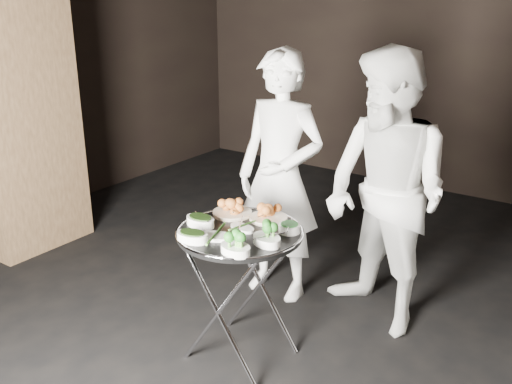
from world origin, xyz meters
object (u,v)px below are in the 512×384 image
Objects in this scene: serving_tray at (240,232)px; waiter_left at (280,177)px; tray_stand at (240,289)px; waiter_right at (386,194)px.

waiter_left reaches higher than serving_tray.
tray_stand is 0.34m from serving_tray.
waiter_right is (0.72, 0.03, 0.02)m from waiter_left.
waiter_right is at bearing 58.18° from serving_tray.
waiter_left is (-0.23, 0.75, 0.06)m from serving_tray.
waiter_left is 0.98× the size of waiter_right.
serving_tray is 0.41× the size of waiter_left.
tray_stand is 1.02m from waiter_right.
serving_tray is at bearing -97.84° from waiter_right.
serving_tray is 0.93m from waiter_right.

